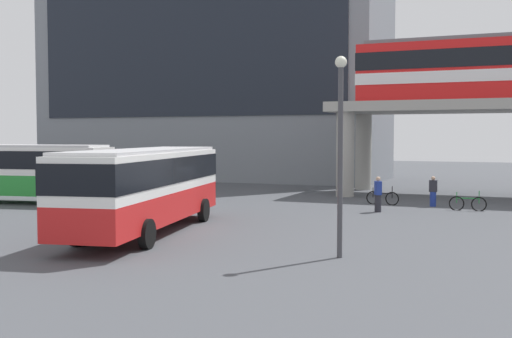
% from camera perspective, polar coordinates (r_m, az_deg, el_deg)
% --- Properties ---
extents(ground_plane, '(120.00, 120.00, 0.00)m').
position_cam_1_polar(ground_plane, '(34.06, 0.47, -3.17)').
color(ground_plane, '#47494F').
extents(station_building, '(30.13, 11.14, 19.56)m').
position_cam_1_polar(station_building, '(55.61, -3.98, 9.36)').
color(station_building, slate).
rests_on(station_building, ground_plane).
extents(bus_main, '(4.52, 11.32, 3.22)m').
position_cam_1_polar(bus_main, '(23.79, -10.17, -1.13)').
color(bus_main, red).
rests_on(bus_main, ground_plane).
extents(bus_secondary, '(11.31, 4.30, 3.22)m').
position_cam_1_polar(bus_secondary, '(36.67, -21.56, 0.18)').
color(bus_secondary, '#268C33').
rests_on(bus_secondary, ground_plane).
extents(bicycle_black, '(1.79, 0.21, 1.04)m').
position_cam_1_polar(bicycle_black, '(33.97, 11.63, -2.64)').
color(bicycle_black, black).
rests_on(bicycle_black, ground_plane).
extents(bicycle_green, '(1.79, 0.13, 1.04)m').
position_cam_1_polar(bicycle_green, '(32.33, 19.01, -3.04)').
color(bicycle_green, black).
rests_on(bicycle_green, ground_plane).
extents(pedestrian_waiting_near_stop, '(0.40, 0.32, 1.59)m').
position_cam_1_polar(pedestrian_waiting_near_stop, '(33.68, 16.08, -2.10)').
color(pedestrian_waiting_near_stop, navy).
rests_on(pedestrian_waiting_near_stop, ground_plane).
extents(pedestrian_near_building, '(0.42, 0.48, 1.74)m').
position_cam_1_polar(pedestrian_near_building, '(30.61, 11.23, -2.40)').
color(pedestrian_near_building, '#26262D').
rests_on(pedestrian_near_building, ground_plane).
extents(pedestrian_at_kerb, '(0.45, 0.48, 1.83)m').
position_cam_1_polar(pedestrian_at_kerb, '(36.02, -4.56, -1.45)').
color(pedestrian_at_kerb, '#724C8C').
rests_on(pedestrian_at_kerb, ground_plane).
extents(lamp_post, '(0.36, 0.36, 6.12)m').
position_cam_1_polar(lamp_post, '(18.83, 7.82, 2.76)').
color(lamp_post, '#3F3F44').
rests_on(lamp_post, ground_plane).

